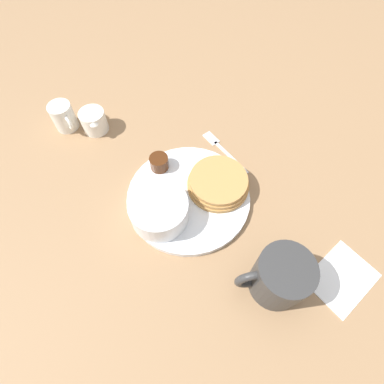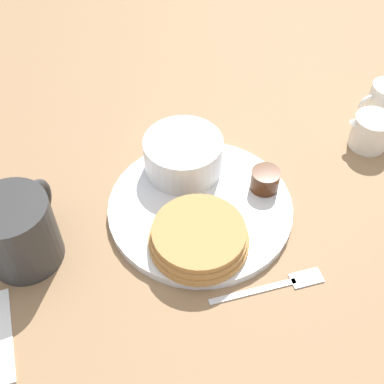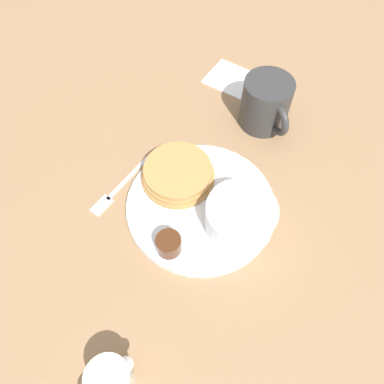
% 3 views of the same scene
% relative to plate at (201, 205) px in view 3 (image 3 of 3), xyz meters
% --- Properties ---
extents(ground_plane, '(4.00, 4.00, 0.00)m').
position_rel_plate_xyz_m(ground_plane, '(0.00, 0.00, -0.01)').
color(ground_plane, '#93704C').
extents(plate, '(0.24, 0.24, 0.01)m').
position_rel_plate_xyz_m(plate, '(0.00, 0.00, 0.00)').
color(plate, white).
rests_on(plate, ground_plane).
extents(pancake_stack, '(0.12, 0.12, 0.03)m').
position_rel_plate_xyz_m(pancake_stack, '(0.06, -0.02, 0.02)').
color(pancake_stack, '#B78447').
rests_on(pancake_stack, plate).
extents(bowl, '(0.11, 0.11, 0.05)m').
position_rel_plate_xyz_m(bowl, '(-0.07, 0.00, 0.03)').
color(bowl, white).
rests_on(bowl, plate).
extents(syrup_cup, '(0.04, 0.04, 0.03)m').
position_rel_plate_xyz_m(syrup_cup, '(0.00, 0.09, 0.02)').
color(syrup_cup, '#47230F').
rests_on(syrup_cup, plate).
extents(butter_ramekin, '(0.04, 0.04, 0.04)m').
position_rel_plate_xyz_m(butter_ramekin, '(-0.09, 0.02, 0.02)').
color(butter_ramekin, white).
rests_on(butter_ramekin, plate).
extents(coffee_mug, '(0.11, 0.09, 0.09)m').
position_rel_plate_xyz_m(coffee_mug, '(0.00, -0.22, 0.04)').
color(coffee_mug, '#333333').
rests_on(coffee_mug, ground_plane).
extents(creamer_pitcher_near, '(0.06, 0.08, 0.05)m').
position_rel_plate_xyz_m(creamer_pitcher_near, '(-0.04, 0.28, 0.02)').
color(creamer_pitcher_near, white).
rests_on(creamer_pitcher_near, ground_plane).
extents(fork, '(0.02, 0.14, 0.00)m').
position_rel_plate_xyz_m(fork, '(0.14, 0.05, -0.00)').
color(fork, silver).
rests_on(fork, ground_plane).
extents(napkin, '(0.11, 0.08, 0.00)m').
position_rel_plate_xyz_m(napkin, '(0.09, -0.29, -0.00)').
color(napkin, white).
rests_on(napkin, ground_plane).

